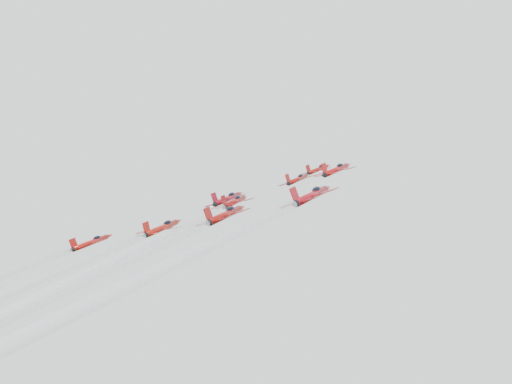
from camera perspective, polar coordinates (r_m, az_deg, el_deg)
The scene contains 6 objects.
jet_lead at distance 170.65m, azimuth 4.98°, elevation 1.83°, with size 8.40×10.74×6.85m.
jet_row2_left at distance 157.93m, azimuth -2.27°, elevation -0.52°, with size 10.50×13.43×8.57m.
jet_row2_center at distance 156.17m, azimuth 3.36°, elevation 1.04°, with size 8.78×11.23×7.16m.
jet_row2_right at distance 152.61m, azimuth 6.43°, elevation 1.80°, with size 10.27×13.14×8.38m.
jet_center at distance 107.29m, azimuth -13.92°, elevation -5.86°, with size 9.53×89.72×53.67m.
jet_rear_farright at distance 69.64m, azimuth -12.53°, elevation -8.68°, with size 10.53×99.13×59.30m.
Camera 1 is at (71.70, -109.99, 107.78)m, focal length 50.00 mm.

